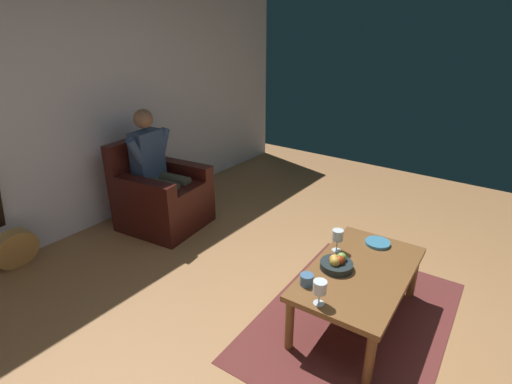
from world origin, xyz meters
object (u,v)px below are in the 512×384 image
fruit_bowl (337,264)px  candle_jar (307,280)px  armchair (161,197)px  decorative_dish (378,243)px  person_seated (158,167)px  guitar (14,245)px  wine_glass_near (338,236)px  coffee_table (359,277)px  wine_glass_far (320,288)px

fruit_bowl → candle_jar: fruit_bowl is taller
armchair → candle_jar: (0.57, 2.09, 0.15)m
decorative_dish → person_seated: bearing=-84.6°
guitar → wine_glass_near: (-1.28, 2.48, 0.34)m
fruit_bowl → candle_jar: 0.30m
coffee_table → wine_glass_far: bearing=-7.5°
person_seated → candle_jar: (0.57, 2.09, -0.19)m
person_seated → coffee_table: size_ratio=1.09×
armchair → fruit_bowl: size_ratio=4.05×
wine_glass_near → decorative_dish: 0.37m
person_seated → decorative_dish: size_ratio=6.51×
decorative_dish → candle_jar: candle_jar is taller
wine_glass_near → decorative_dish: (-0.28, 0.22, -0.11)m
decorative_dish → wine_glass_near: bearing=-38.5°
armchair → person_seated: (-0.00, 0.00, 0.33)m
decorative_dish → fruit_bowl: bearing=-13.1°
wine_glass_far → fruit_bowl: (-0.42, -0.08, -0.08)m
wine_glass_far → decorative_dish: (-0.91, 0.04, -0.10)m
person_seated → wine_glass_far: person_seated is taller
guitar → wine_glass_far: size_ratio=5.85×
armchair → person_seated: size_ratio=0.75×
person_seated → guitar: bearing=-24.9°
wine_glass_near → decorative_dish: wine_glass_near is taller
fruit_bowl → decorative_dish: fruit_bowl is taller
coffee_table → candle_jar: 0.44m
wine_glass_near → person_seated: bearing=-91.7°
fruit_bowl → wine_glass_near: bearing=-154.3°
guitar → wine_glass_near: 2.81m
coffee_table → wine_glass_far: (0.50, -0.07, 0.17)m
coffee_table → wine_glass_far: wine_glass_far is taller
wine_glass_near → candle_jar: wine_glass_near is taller
person_seated → fruit_bowl: 2.19m
guitar → person_seated: bearing=162.6°
person_seated → guitar: size_ratio=1.29×
wine_glass_near → decorative_dish: size_ratio=0.91×
candle_jar → decorative_dish: bearing=166.0°
wine_glass_near → coffee_table: bearing=61.3°
coffee_table → wine_glass_near: 0.34m
guitar → fruit_bowl: 2.81m
wine_glass_far → candle_jar: wine_glass_far is taller
coffee_table → wine_glass_near: wine_glass_near is taller
coffee_table → guitar: size_ratio=1.19×
wine_glass_far → decorative_dish: size_ratio=0.86×
armchair → fruit_bowl: 2.19m
person_seated → fruit_bowl: person_seated is taller
coffee_table → wine_glass_near: bearing=-118.7°
guitar → wine_glass_near: bearing=117.2°
coffee_table → decorative_dish: bearing=-176.0°
person_seated → wine_glass_far: bearing=65.4°
decorative_dish → coffee_table: bearing=4.0°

